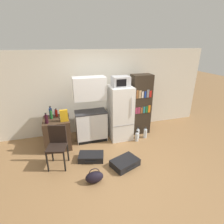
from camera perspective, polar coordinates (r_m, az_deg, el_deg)
The scene contains 21 objects.
ground_plane at distance 4.16m, azimuth 3.15°, elevation -17.16°, with size 24.00×24.00×0.00m, color olive.
wall_back at distance 5.39m, azimuth -1.66°, elevation 6.78°, with size 6.40×0.10×2.44m.
side_table at distance 4.84m, azimuth -17.29°, elevation -6.52°, with size 0.65×0.67×0.80m.
kitchen_hutch at distance 4.80m, azimuth -6.99°, elevation -0.22°, with size 0.86×0.47×1.80m.
refrigerator at distance 4.93m, azimuth 2.67°, elevation -0.29°, with size 0.62×0.67×1.52m.
microwave at distance 4.67m, azimuth 2.87°, elevation 9.95°, with size 0.45×0.36×0.27m.
bookshelf at distance 5.25m, azimuth 9.26°, elevation 2.38°, with size 0.58×0.38×1.78m.
bottle_wine_dark at distance 4.47m, azimuth -20.67°, elevation -2.16°, with size 0.08×0.08×0.26m.
bottle_green_tall at distance 4.70m, azimuth -19.26°, elevation -0.83°, with size 0.07×0.07×0.26m.
bottle_blue_soda at distance 4.80m, azimuth -19.39°, elevation -0.15°, with size 0.08×0.08×0.30m.
bottle_clear_short at distance 4.91m, azimuth -18.03°, elevation -0.25°, with size 0.06×0.06×0.15m.
bottle_ketchup_red at distance 4.81m, azimuth -17.72°, elevation -0.34°, with size 0.06×0.06×0.21m.
bowl at distance 4.67m, azimuth -15.94°, elevation -1.80°, with size 0.12×0.12×0.03m.
cereal_box at distance 4.42m, azimuth -15.41°, elevation -1.17°, with size 0.19×0.07×0.30m.
chair at distance 4.09m, azimuth -17.41°, elevation -9.43°, with size 0.49×0.49×0.93m.
suitcase_large_flat at distance 4.12m, azimuth 4.25°, elevation -16.21°, with size 0.70×0.59×0.16m.
suitcase_small_flat at distance 4.32m, azimuth -6.83°, elevation -14.33°, with size 0.65×0.49×0.15m.
handbag at distance 3.71m, azimuth -5.77°, elevation -20.36°, with size 0.36×0.20×0.33m.
water_bottle_front at distance 5.16m, azimuth 8.44°, elevation -6.99°, with size 0.09×0.09×0.35m.
water_bottle_middle at distance 5.24m, azimuth 10.80°, elevation -6.80°, with size 0.10×0.10×0.34m.
water_bottle_back at distance 5.04m, azimuth 8.11°, elevation -8.00°, with size 0.10×0.10×0.31m.
Camera 1 is at (-1.12, -3.04, 2.61)m, focal length 28.00 mm.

